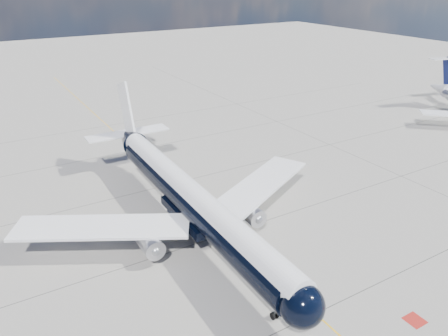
{
  "coord_description": "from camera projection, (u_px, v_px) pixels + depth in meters",
  "views": [
    {
      "loc": [
        -22.15,
        -26.31,
        27.38
      ],
      "look_at": [
        4.58,
        18.29,
        4.0
      ],
      "focal_mm": 35.0,
      "sensor_mm": 36.0,
      "label": 1
    }
  ],
  "objects": [
    {
      "name": "ground",
      "position": [
        158.0,
        171.0,
        65.67
      ],
      "size": [
        320.0,
        320.0,
        0.0
      ],
      "primitive_type": "plane",
      "color": "gray",
      "rests_on": "ground"
    },
    {
      "name": "taxiway_centerline",
      "position": [
        172.0,
        184.0,
        61.76
      ],
      "size": [
        0.16,
        160.0,
        0.01
      ],
      "primitive_type": "cube",
      "color": "#F7B60D",
      "rests_on": "ground"
    },
    {
      "name": "red_marking",
      "position": [
        415.0,
        320.0,
        37.56
      ],
      "size": [
        1.6,
        1.6,
        0.01
      ],
      "primitive_type": "cube",
      "color": "maroon",
      "rests_on": "ground"
    },
    {
      "name": "main_airliner",
      "position": [
        188.0,
        196.0,
        49.43
      ],
      "size": [
        38.14,
        46.34,
        13.41
      ],
      "rotation": [
        0.0,
        0.0,
        -0.02
      ],
      "color": "black",
      "rests_on": "ground"
    }
  ]
}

